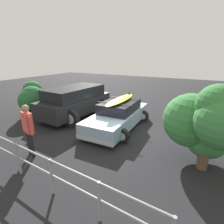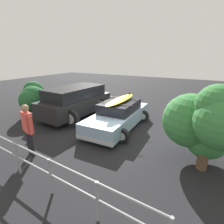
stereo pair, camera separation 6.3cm
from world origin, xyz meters
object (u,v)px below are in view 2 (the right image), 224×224
suv_car (76,101)px  bush_near_left (204,123)px  person_bystander (28,126)px  sedan_car (118,115)px  bush_near_right (33,98)px

suv_car → bush_near_left: size_ratio=1.70×
suv_car → bush_near_left: (-6.44, 1.85, 0.54)m
suv_car → person_bystander: person_bystander is taller
sedan_car → bush_near_right: bearing=9.3°
person_bystander → bush_near_right: bush_near_right is taller
person_bystander → bush_near_left: bearing=-157.3°
sedan_car → bush_near_left: bush_near_left is taller
bush_near_right → suv_car: bearing=-153.3°
bush_near_left → suv_car: bearing=-16.0°
suv_car → bush_near_left: bush_near_left is taller
sedan_car → person_bystander: person_bystander is taller
bush_near_left → sedan_car: bearing=-23.6°
suv_car → person_bystander: 4.21m
person_bystander → bush_near_right: bearing=-40.0°
sedan_car → suv_car: bearing=-5.5°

